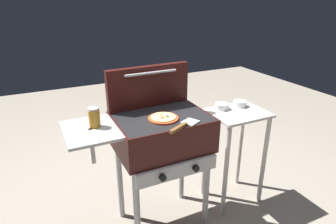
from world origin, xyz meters
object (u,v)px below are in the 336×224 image
topping_bowl_near (240,104)px  pizza_cheese (163,118)px  prep_table (235,139)px  topping_bowl_far (222,106)px  grill (160,136)px  spatula (184,125)px  sauce_jar (94,118)px

topping_bowl_near → pizza_cheese: bearing=-168.7°
prep_table → topping_bowl_far: 0.29m
grill → spatula: 0.27m
grill → spatula: (0.07, -0.21, 0.15)m
sauce_jar → topping_bowl_near: sauce_jar is taller
spatula → topping_bowl_near: (0.70, 0.31, -0.07)m
grill → topping_bowl_far: grill is taller
sauce_jar → topping_bowl_far: size_ratio=1.11×
topping_bowl_near → sauce_jar: bearing=-176.5°
spatula → topping_bowl_far: (0.53, 0.32, -0.07)m
spatula → topping_bowl_near: size_ratio=2.32×
grill → pizza_cheese: size_ratio=4.77×
spatula → topping_bowl_near: 0.76m
sauce_jar → spatula: size_ratio=0.49×
sauce_jar → topping_bowl_near: (1.20, 0.07, -0.13)m
grill → topping_bowl_near: 0.78m
spatula → topping_bowl_near: spatula is taller
pizza_cheese → topping_bowl_near: size_ratio=1.82×
pizza_cheese → topping_bowl_near: pizza_cheese is taller
spatula → topping_bowl_far: spatula is taller
topping_bowl_near → topping_bowl_far: same height
sauce_jar → topping_bowl_far: sauce_jar is taller
prep_table → grill: bearing=-179.6°
prep_table → topping_bowl_near: topping_bowl_near is taller
prep_table → spatula: bearing=-160.5°
sauce_jar → prep_table: size_ratio=0.15×
grill → prep_table: (0.67, 0.00, -0.18)m
pizza_cheese → sauce_jar: bearing=169.8°
pizza_cheese → spatula: 0.17m
pizza_cheese → sauce_jar: (-0.43, 0.08, 0.05)m
sauce_jar → topping_bowl_far: 1.04m
grill → topping_bowl_far: size_ratio=8.52×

